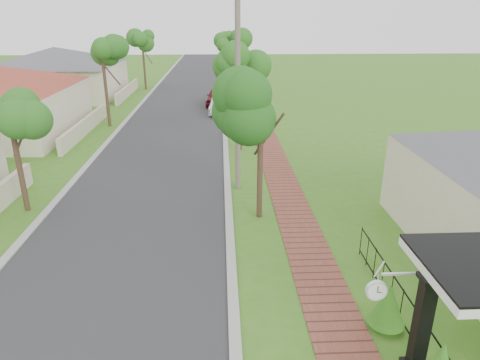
# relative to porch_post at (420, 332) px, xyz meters

# --- Properties ---
(ground) EXTENTS (160.00, 160.00, 0.00)m
(ground) POSITION_rel_porch_post_xyz_m (-4.55, 1.00, -1.12)
(ground) COLOR #38721B
(ground) RESTS_ON ground
(road) EXTENTS (7.00, 120.00, 0.02)m
(road) POSITION_rel_porch_post_xyz_m (-7.55, 21.00, -1.12)
(road) COLOR #28282B
(road) RESTS_ON ground
(kerb_right) EXTENTS (0.30, 120.00, 0.10)m
(kerb_right) POSITION_rel_porch_post_xyz_m (-3.90, 21.00, -1.12)
(kerb_right) COLOR #9E9E99
(kerb_right) RESTS_ON ground
(kerb_left) EXTENTS (0.30, 120.00, 0.10)m
(kerb_left) POSITION_rel_porch_post_xyz_m (-11.20, 21.00, -1.12)
(kerb_left) COLOR #9E9E99
(kerb_left) RESTS_ON ground
(sidewalk) EXTENTS (1.50, 120.00, 0.03)m
(sidewalk) POSITION_rel_porch_post_xyz_m (-1.30, 21.00, -1.12)
(sidewalk) COLOR brown
(sidewalk) RESTS_ON ground
(porch_post) EXTENTS (0.48, 0.48, 2.52)m
(porch_post) POSITION_rel_porch_post_xyz_m (0.00, 0.00, 0.00)
(porch_post) COLOR black
(porch_post) RESTS_ON ground
(picket_fence) EXTENTS (0.03, 8.02, 1.00)m
(picket_fence) POSITION_rel_porch_post_xyz_m (0.35, 1.00, -0.59)
(picket_fence) COLOR black
(picket_fence) RESTS_ON ground
(street_trees) EXTENTS (10.70, 37.65, 5.89)m
(street_trees) POSITION_rel_porch_post_xyz_m (-7.42, 27.84, 3.42)
(street_trees) COLOR #382619
(street_trees) RESTS_ON ground
(far_house_grey) EXTENTS (15.56, 15.56, 4.60)m
(far_house_grey) POSITION_rel_porch_post_xyz_m (-19.52, 35.00, 1.22)
(far_house_grey) COLOR beige
(far_house_grey) RESTS_ON ground
(parked_car_red) EXTENTS (2.08, 4.35, 1.43)m
(parked_car_red) POSITION_rel_porch_post_xyz_m (-4.46, 30.30, -0.40)
(parked_car_red) COLOR #5E0E1A
(parked_car_red) RESTS_ON ground
(parked_car_white) EXTENTS (1.91, 4.10, 1.30)m
(parked_car_white) POSITION_rel_porch_post_xyz_m (-4.15, 26.83, -0.47)
(parked_car_white) COLOR silver
(parked_car_white) RESTS_ON ground
(near_tree) EXTENTS (2.10, 2.10, 5.38)m
(near_tree) POSITION_rel_porch_post_xyz_m (-2.72, 8.00, 3.16)
(near_tree) COLOR #382619
(near_tree) RESTS_ON ground
(utility_pole) EXTENTS (1.20, 0.24, 8.47)m
(utility_pole) POSITION_rel_porch_post_xyz_m (-3.43, 11.00, 3.17)
(utility_pole) COLOR #6C6254
(utility_pole) RESTS_ON ground
(station_clock) EXTENTS (1.08, 0.13, 0.66)m
(station_clock) POSITION_rel_porch_post_xyz_m (-0.87, 0.40, 0.83)
(station_clock) COLOR silver
(station_clock) RESTS_ON ground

